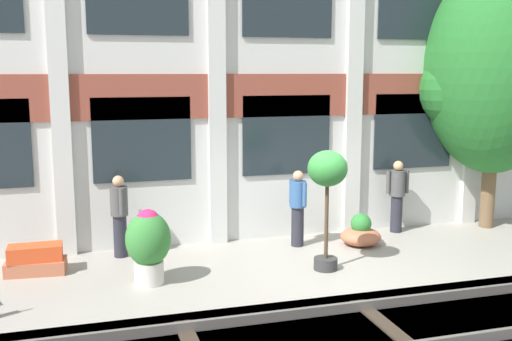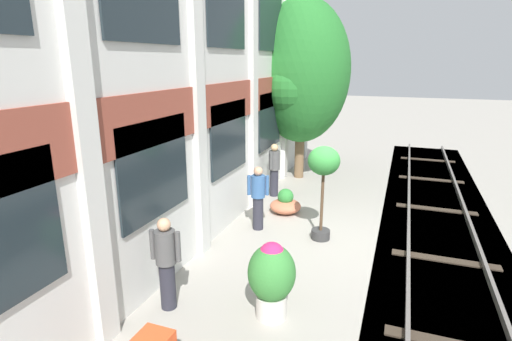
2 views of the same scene
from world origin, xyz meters
The scene contains 10 objects.
ground_plane centered at (0.00, 0.00, 0.00)m, with size 80.00×80.00×0.00m, color #9E998E.
apartment_facade centered at (0.00, 2.77, 3.98)m, with size 15.71×0.64×7.99m.
rail_tracks centered at (0.00, -2.45, -0.13)m, with size 23.35×2.80×0.43m.
broadleaf_tree centered at (4.78, 1.98, 3.58)m, with size 3.38×3.22×6.05m.
potted_plant_tall_urn centered at (-0.03, 0.20, 1.68)m, with size 0.72×0.72×2.21m.
potted_plant_fluted_column centered at (-3.23, 0.36, 0.74)m, with size 0.77×0.77×1.31m.
potted_plant_wide_bowl centered at (1.29, 1.45, 0.25)m, with size 0.85×0.85×0.68m.
resident_by_doorway centered at (-3.60, 2.06, 0.87)m, with size 0.34×0.52×1.62m.
resident_watching_tracks centered at (-0.01, 1.77, 0.85)m, with size 0.34×0.51×1.59m.
resident_near_plants centered at (2.53, 2.18, 0.87)m, with size 0.53×0.34×1.63m.
Camera 2 is at (-8.62, -1.39, 4.05)m, focal length 28.00 mm.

